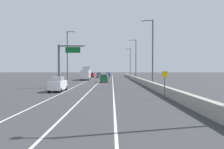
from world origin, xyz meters
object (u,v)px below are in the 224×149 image
lamp_post_right_second (151,49)px  lamp_post_right_third (135,57)px  car_blue_4 (108,75)px  lamp_post_left_mid (68,54)px  car_white_1 (58,84)px  box_truck (86,74)px  car_red_5 (91,75)px  car_silver_3 (106,76)px  lamp_post_right_fourth (130,61)px  car_gray_2 (99,75)px  speed_advisory_sign (165,83)px  overhead_sign_gantry (63,61)px  car_green_0 (104,78)px

lamp_post_right_second → lamp_post_right_third: same height
car_blue_4 → lamp_post_left_mid: bearing=-100.6°
car_white_1 → box_truck: size_ratio=0.55×
lamp_post_right_second → lamp_post_right_third: (-0.15, 24.96, 0.00)m
car_red_5 → box_truck: (0.00, -17.75, 0.88)m
lamp_post_right_second → box_truck: 30.86m
car_silver_3 → lamp_post_right_fourth: bearing=55.0°
lamp_post_right_third → car_gray_2: (-11.76, 19.14, -5.76)m
speed_advisory_sign → box_truck: 43.25m
overhead_sign_gantry → lamp_post_left_mid: bearing=97.2°
lamp_post_right_third → box_truck: lamp_post_right_third is taller
car_green_0 → car_gray_2: (-2.96, 28.43, 0.07)m
speed_advisory_sign → lamp_post_left_mid: lamp_post_left_mid is taller
car_white_1 → car_red_5: size_ratio=1.12×
lamp_post_right_second → box_truck: size_ratio=1.41×
lamp_post_right_fourth → lamp_post_left_mid: size_ratio=1.00×
lamp_post_right_third → lamp_post_left_mid: 21.84m
lamp_post_right_third → car_green_0: lamp_post_right_third is taller
box_truck → car_red_5: bearing=90.0°
car_gray_2 → car_silver_3: (2.96, -7.53, -0.08)m
lamp_post_right_second → car_green_0: (-8.94, 15.67, -5.83)m
car_white_1 → box_truck: box_truck is taller
car_green_0 → car_gray_2: car_gray_2 is taller
lamp_post_right_fourth → box_truck: bearing=-123.2°
car_silver_3 → box_truck: (-5.93, -9.99, 0.91)m
lamp_post_right_second → car_red_5: bearing=108.6°
car_white_1 → car_silver_3: (5.84, 43.36, -0.13)m
car_gray_2 → box_truck: box_truck is taller
overhead_sign_gantry → lamp_post_right_third: 29.64m
lamp_post_left_mid → car_blue_4: (8.21, 43.92, -5.85)m
overhead_sign_gantry → car_white_1: size_ratio=1.61×
car_silver_3 → car_green_0: bearing=-90.0°
speed_advisory_sign → lamp_post_right_fourth: size_ratio=0.25×
lamp_post_right_third → car_gray_2: lamp_post_right_third is taller
lamp_post_right_fourth → car_red_5: (-15.28, -5.58, -5.81)m
lamp_post_right_third → car_white_1: size_ratio=2.58×
car_gray_2 → car_white_1: bearing=-93.2°
lamp_post_right_second → lamp_post_right_fourth: size_ratio=1.00×
lamp_post_right_second → overhead_sign_gantry: bearing=-178.9°
car_gray_2 → car_blue_4: car_gray_2 is taller
speed_advisory_sign → lamp_post_right_second: (1.24, 14.47, 5.01)m
lamp_post_right_second → car_green_0: size_ratio=2.75×
car_silver_3 → overhead_sign_gantry: bearing=-100.1°
lamp_post_right_fourth → car_green_0: size_ratio=2.75×
lamp_post_right_second → lamp_post_right_fourth: 49.92m
speed_advisory_sign → lamp_post_left_mid: 30.32m
lamp_post_left_mid → car_gray_2: bearing=81.4°
car_blue_4 → lamp_post_right_fourth: bearing=-28.7°
lamp_post_right_third → car_red_5: lamp_post_right_third is taller
lamp_post_left_mid → car_white_1: bearing=-83.1°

